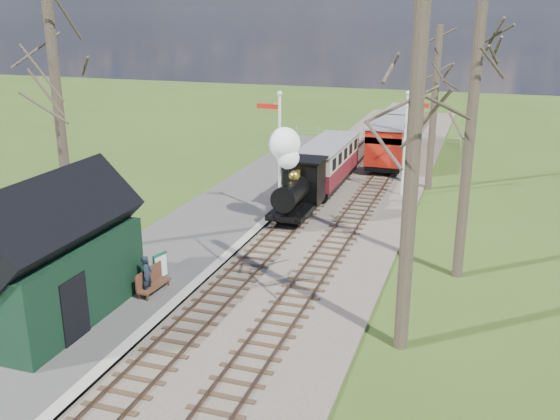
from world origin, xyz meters
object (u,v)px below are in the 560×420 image
at_px(person, 147,276).
at_px(semaphore_far, 407,136).
at_px(red_carriage_a, 390,143).
at_px(station_shed, 50,258).
at_px(coach, 327,162).
at_px(bench, 151,281).
at_px(red_carriage_b, 402,128).
at_px(semaphore_near, 278,147).
at_px(locomotive, 296,178).
at_px(sign_board, 160,266).

bearing_deg(person, semaphore_far, -30.25).
height_order(red_carriage_a, person, red_carriage_a).
xyz_separation_m(station_shed, coach, (4.30, 18.39, -0.72)).
bearing_deg(semaphore_far, person, -113.19).
relative_size(station_shed, bench, 4.01).
bearing_deg(station_shed, bench, 53.73).
bearing_deg(red_carriage_b, bench, -100.37).
xyz_separation_m(semaphore_near, locomotive, (0.76, 0.32, -1.51)).
height_order(locomotive, bench, locomotive).
bearing_deg(red_carriage_a, red_carriage_b, 90.00).
relative_size(semaphore_far, sign_board, 5.74).
distance_m(semaphore_far, bench, 16.97).
height_order(station_shed, coach, station_shed).
relative_size(station_shed, semaphore_near, 1.01).
relative_size(station_shed, semaphore_far, 1.10).
xyz_separation_m(coach, sign_board, (-2.58, -14.62, -0.85)).
height_order(red_carriage_a, red_carriage_b, same).
height_order(red_carriage_b, sign_board, red_carriage_b).
xyz_separation_m(locomotive, red_carriage_a, (2.61, 11.85, -0.45)).
xyz_separation_m(sign_board, person, (0.26, -1.39, 0.24)).
height_order(semaphore_far, red_carriage_a, semaphore_far).
xyz_separation_m(semaphore_far, red_carriage_b, (-1.77, 11.67, -1.68)).
bearing_deg(coach, semaphore_far, -5.04).
xyz_separation_m(station_shed, person, (1.98, 2.38, -1.33)).
bearing_deg(coach, person, -98.24).
bearing_deg(coach, station_shed, -103.15).
relative_size(locomotive, red_carriage_a, 0.80).
xyz_separation_m(semaphore_near, semaphore_far, (5.14, 6.00, -0.27)).
bearing_deg(locomotive, bench, -103.56).
bearing_deg(semaphore_near, red_carriage_a, 74.52).
bearing_deg(semaphore_near, coach, 83.13).
height_order(locomotive, sign_board, locomotive).
distance_m(semaphore_near, person, 10.11).
distance_m(red_carriage_a, person, 22.35).
height_order(coach, bench, coach).
bearing_deg(bench, red_carriage_b, 79.63).
relative_size(locomotive, bench, 2.92).
relative_size(station_shed, coach, 0.86).
height_order(sign_board, person, person).
relative_size(semaphore_near, person, 4.23).
distance_m(sign_board, person, 1.43).
relative_size(semaphore_far, bench, 3.64).
xyz_separation_m(semaphore_far, coach, (-4.37, 0.39, -1.80)).
height_order(locomotive, red_carriage_a, locomotive).
distance_m(semaphore_near, sign_board, 8.93).
height_order(semaphore_near, sign_board, semaphore_near).
xyz_separation_m(coach, red_carriage_b, (2.60, 11.28, 0.12)).
bearing_deg(station_shed, coach, 76.85).
distance_m(sign_board, bench, 1.13).
relative_size(station_shed, sign_board, 6.32).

